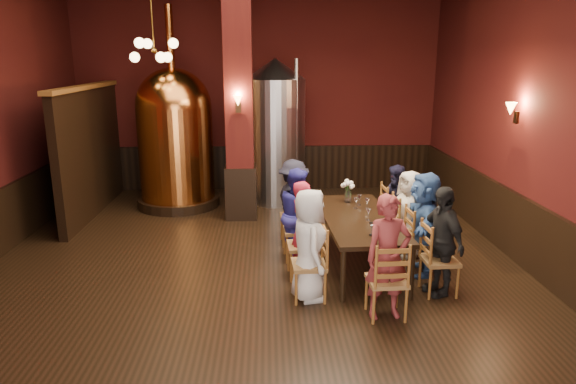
{
  "coord_description": "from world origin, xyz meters",
  "views": [
    {
      "loc": [
        0.21,
        -6.68,
        3.0
      ],
      "look_at": [
        0.49,
        0.2,
        1.17
      ],
      "focal_mm": 32.0,
      "sensor_mm": 36.0,
      "label": 1
    }
  ],
  "objects_px": {
    "copper_kettle": "(175,136)",
    "person_2": "(298,214)",
    "steel_vessel": "(276,132)",
    "dining_table": "(358,221)",
    "person_0": "(309,245)",
    "rose_vase": "(348,187)",
    "person_1": "(303,230)"
  },
  "relations": [
    {
      "from": "person_1",
      "to": "copper_kettle",
      "type": "relative_size",
      "value": 0.35
    },
    {
      "from": "dining_table",
      "to": "person_0",
      "type": "distance_m",
      "value": 1.31
    },
    {
      "from": "person_1",
      "to": "rose_vase",
      "type": "distance_m",
      "value": 1.42
    },
    {
      "from": "rose_vase",
      "to": "dining_table",
      "type": "bearing_deg",
      "value": -87.1
    },
    {
      "from": "person_0",
      "to": "copper_kettle",
      "type": "bearing_deg",
      "value": 21.22
    },
    {
      "from": "dining_table",
      "to": "person_1",
      "type": "bearing_deg",
      "value": -158.78
    },
    {
      "from": "person_2",
      "to": "copper_kettle",
      "type": "relative_size",
      "value": 0.36
    },
    {
      "from": "dining_table",
      "to": "person_2",
      "type": "height_order",
      "value": "person_2"
    },
    {
      "from": "person_1",
      "to": "steel_vessel",
      "type": "bearing_deg",
      "value": -14.02
    },
    {
      "from": "person_2",
      "to": "copper_kettle",
      "type": "xyz_separation_m",
      "value": [
        -2.29,
        3.0,
        0.73
      ]
    },
    {
      "from": "person_2",
      "to": "copper_kettle",
      "type": "distance_m",
      "value": 3.84
    },
    {
      "from": "dining_table",
      "to": "rose_vase",
      "type": "height_order",
      "value": "rose_vase"
    },
    {
      "from": "dining_table",
      "to": "steel_vessel",
      "type": "xyz_separation_m",
      "value": [
        -1.14,
        3.57,
        0.79
      ]
    },
    {
      "from": "person_0",
      "to": "rose_vase",
      "type": "distance_m",
      "value": 1.98
    },
    {
      "from": "person_1",
      "to": "dining_table",
      "type": "bearing_deg",
      "value": -84.58
    },
    {
      "from": "copper_kettle",
      "to": "steel_vessel",
      "type": "bearing_deg",
      "value": 7.92
    },
    {
      "from": "person_2",
      "to": "steel_vessel",
      "type": "bearing_deg",
      "value": -0.76
    },
    {
      "from": "copper_kettle",
      "to": "steel_vessel",
      "type": "height_order",
      "value": "copper_kettle"
    },
    {
      "from": "copper_kettle",
      "to": "rose_vase",
      "type": "bearing_deg",
      "value": -38.85
    },
    {
      "from": "person_2",
      "to": "person_0",
      "type": "bearing_deg",
      "value": 177.11
    },
    {
      "from": "copper_kettle",
      "to": "person_2",
      "type": "bearing_deg",
      "value": -52.55
    },
    {
      "from": "person_0",
      "to": "copper_kettle",
      "type": "xyz_separation_m",
      "value": [
        -2.36,
        4.32,
        0.72
      ]
    },
    {
      "from": "dining_table",
      "to": "person_0",
      "type": "relative_size",
      "value": 1.7
    },
    {
      "from": "person_1",
      "to": "person_0",
      "type": "bearing_deg",
      "value": 164.2
    },
    {
      "from": "copper_kettle",
      "to": "steel_vessel",
      "type": "relative_size",
      "value": 1.33
    },
    {
      "from": "steel_vessel",
      "to": "person_2",
      "type": "bearing_deg",
      "value": -85.19
    },
    {
      "from": "person_0",
      "to": "copper_kettle",
      "type": "height_order",
      "value": "copper_kettle"
    },
    {
      "from": "person_2",
      "to": "rose_vase",
      "type": "bearing_deg",
      "value": -65.26
    },
    {
      "from": "person_1",
      "to": "copper_kettle",
      "type": "height_order",
      "value": "copper_kettle"
    },
    {
      "from": "person_0",
      "to": "steel_vessel",
      "type": "xyz_separation_m",
      "value": [
        -0.34,
        4.6,
        0.76
      ]
    },
    {
      "from": "person_0",
      "to": "person_1",
      "type": "height_order",
      "value": "person_0"
    },
    {
      "from": "person_2",
      "to": "steel_vessel",
      "type": "distance_m",
      "value": 3.38
    }
  ]
}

